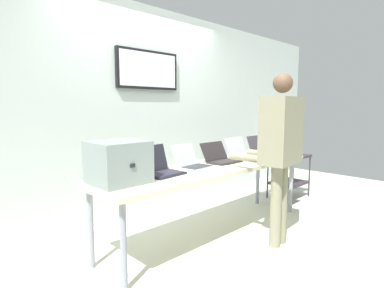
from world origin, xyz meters
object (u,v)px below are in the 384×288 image
Objects in this scene: laptop_station_3 at (242,153)px; laptop_station_4 at (263,150)px; coffee_mug at (267,157)px; storage_cart at (289,169)px; laptop_station_1 at (192,162)px; person at (280,143)px; equipment_box at (118,162)px; workbench at (212,171)px; laptop_station_0 at (160,168)px; laptop_station_2 at (221,158)px.

laptop_station_4 is at bearing 0.51° from laptop_station_3.
coffee_mug is 0.14× the size of storage_cart.
laptop_station_1 is 0.21× the size of person.
coffee_mug is at bearing -9.71° from equipment_box.
laptop_station_4 is (1.11, 0.09, 0.11)m from workbench.
person reaches higher than equipment_box.
laptop_station_1 is (0.43, 0.02, -0.01)m from laptop_station_0.
workbench is at bearing -23.26° from laptop_station_1.
person is (-0.37, -0.71, 0.22)m from laptop_station_3.
storage_cart is at bearing 0.93° from equipment_box.
laptop_station_1 is at bearing 124.69° from person.
coffee_mug is (0.67, -0.25, 0.10)m from workbench.
laptop_station_0 is at bearing -177.99° from laptop_station_1.
laptop_station_3 is 0.94× the size of laptop_station_4.
laptop_station_2 is 1.66m from storage_cart.
person is at bearing -65.62° from workbench.
person reaches higher than laptop_station_4.
laptop_station_1 is at bearing 156.74° from workbench.
laptop_station_1 reaches higher than storage_cart.
laptop_station_3 is (1.30, 0.01, -0.00)m from laptop_station_0.
workbench is 1.11m from equipment_box.
laptop_station_2 is 0.88m from laptop_station_4.
laptop_station_0 is 0.58× the size of storage_cart.
laptop_station_0 reaches higher than storage_cart.
workbench is at bearing -6.74° from laptop_station_0.
equipment_box is 1.26× the size of laptop_station_3.
storage_cart is at bearing 0.21° from laptop_station_1.
laptop_station_0 is 1.11× the size of laptop_station_3.
laptop_station_0 is at bearing -179.46° from laptop_station_3.
person is 18.68× the size of coffee_mug.
equipment_box reaches higher than workbench.
coffee_mug is (0.39, 0.37, -0.23)m from person.
equipment_box is (-1.09, 0.05, 0.22)m from workbench.
coffee_mug is (-0.44, -0.34, -0.01)m from laptop_station_4.
laptop_station_2 is 0.55m from coffee_mug.
workbench is 0.75m from person.
laptop_station_0 is 1.02× the size of laptop_station_2.
laptop_station_0 is at bearing -179.79° from laptop_station_2.
laptop_station_0 is 1.75m from laptop_station_4.
workbench reaches higher than storage_cart.
equipment_box is at bearing 170.29° from coffee_mug.
laptop_station_4 is at bearing -179.51° from storage_cart.
workbench is 0.67m from laptop_station_3.
laptop_station_3 is 0.20× the size of person.
laptop_station_2 is 1.03× the size of laptop_station_4.
laptop_station_4 is at bearing 0.53° from laptop_station_0.
laptop_station_0 reaches higher than coffee_mug.
workbench is 1.12m from laptop_station_4.
laptop_station_1 is at bearing 158.88° from coffee_mug.
person reaches higher than laptop_station_3.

